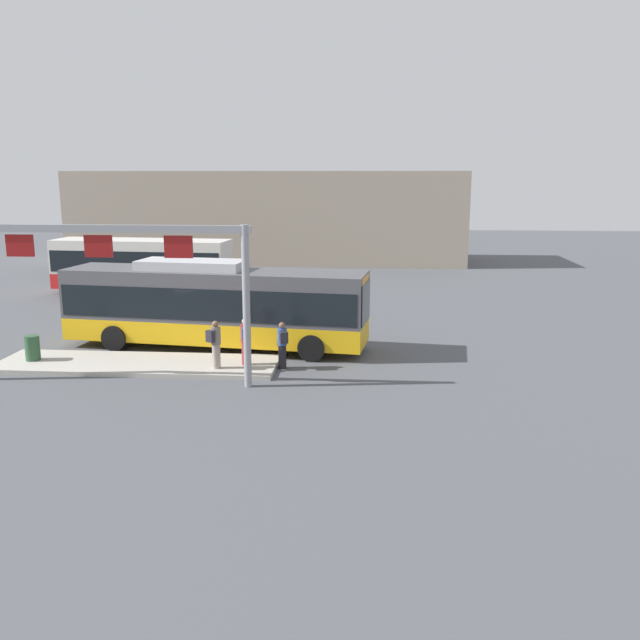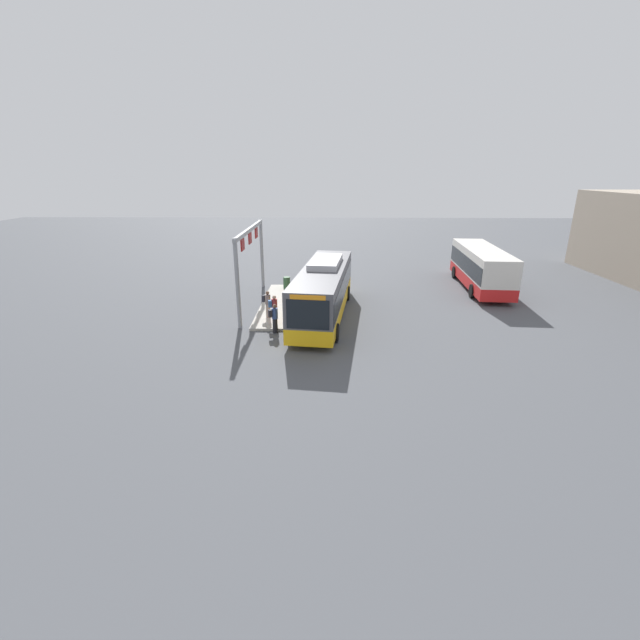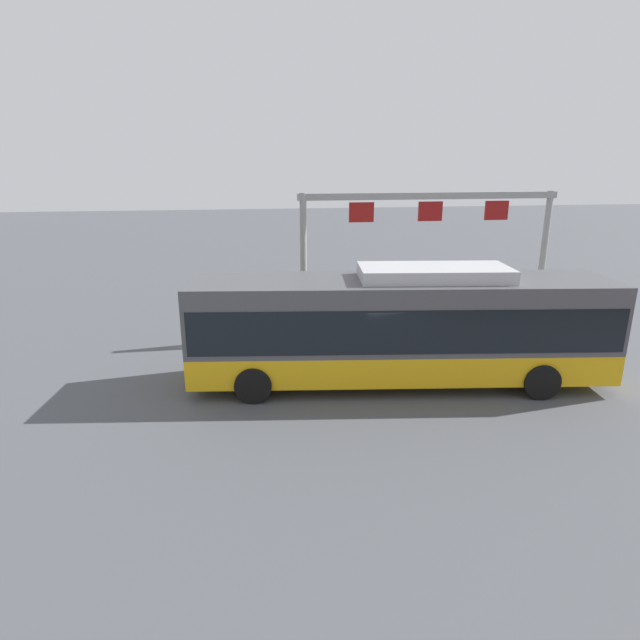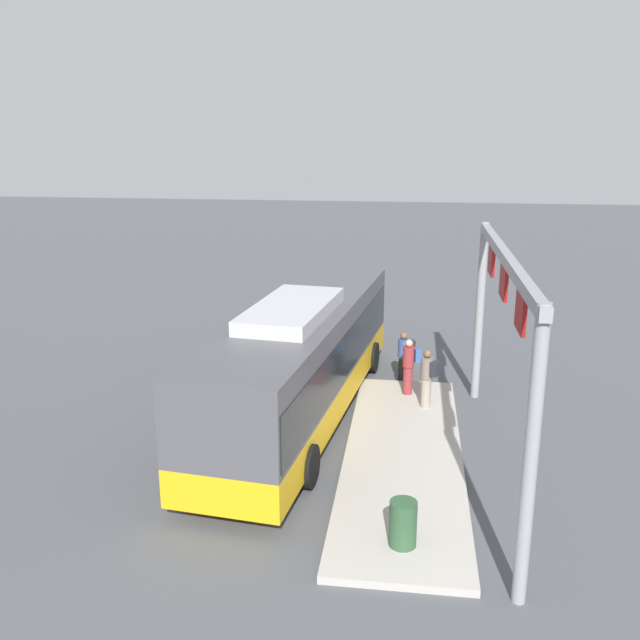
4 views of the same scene
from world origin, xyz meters
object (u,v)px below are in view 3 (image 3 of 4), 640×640
Objects in this scene: person_boarding at (287,330)px; person_waiting_near at (324,322)px; person_waiting_mid at (348,317)px; trash_bin at (537,325)px; bus_main at (400,324)px.

person_boarding is 1.29m from person_waiting_near.
trash_bin is at bearing 116.13° from person_waiting_mid.
person_boarding is 1.86× the size of trash_bin.
person_waiting_near is at bearing -31.13° from person_waiting_mid.
bus_main is 3.58m from person_waiting_mid.
person_waiting_near is 1.00× the size of person_waiting_mid.
bus_main is 6.79m from trash_bin.
bus_main reaches higher than person_boarding.
person_waiting_near is (-1.27, -0.17, 0.16)m from person_boarding.
person_waiting_near is 7.79m from trash_bin.
trash_bin is (-9.05, -0.15, -0.28)m from person_boarding.
person_waiting_mid reaches higher than person_boarding.
person_waiting_mid is 1.86× the size of trash_bin.
bus_main is at bearing 14.50° from person_waiting_near.
bus_main is 7.22× the size of person_boarding.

